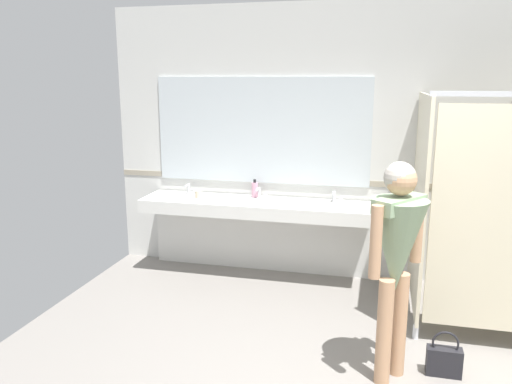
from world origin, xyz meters
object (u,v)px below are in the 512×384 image
object	(u,v)px
handbag	(444,360)
paper_cup	(198,194)
soap_dispenser	(255,190)
person_standing	(397,247)

from	to	relation	value
handbag	paper_cup	xyz separation A→B (m)	(-2.46, 1.53, 0.78)
soap_dispenser	person_standing	bearing A→B (deg)	-51.51
soap_dispenser	paper_cup	bearing A→B (deg)	-161.65
person_standing	handbag	world-z (taller)	person_standing
person_standing	handbag	bearing A→B (deg)	18.62
person_standing	handbag	distance (m)	0.98
paper_cup	soap_dispenser	bearing A→B (deg)	18.35
handbag	soap_dispenser	xyz separation A→B (m)	(-1.87, 1.73, 0.82)
handbag	paper_cup	world-z (taller)	paper_cup
person_standing	handbag	size ratio (longest dim) A/B	4.60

